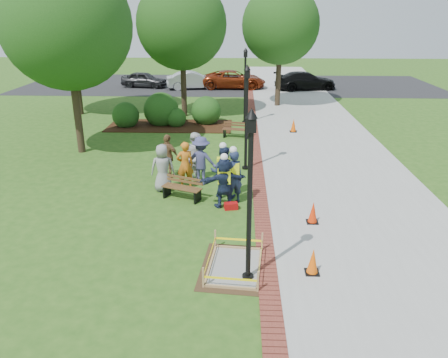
{
  "coord_description": "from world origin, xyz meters",
  "views": [
    {
      "loc": [
        1.01,
        -12.19,
        6.21
      ],
      "look_at": [
        0.5,
        1.2,
        1.0
      ],
      "focal_mm": 35.0,
      "sensor_mm": 36.0,
      "label": 1
    }
  ],
  "objects_px": {
    "hivis_worker_b": "(233,176)",
    "hivis_worker_c": "(223,170)",
    "hivis_worker_a": "(224,181)",
    "cone_front": "(313,262)",
    "bench_near": "(182,193)",
    "lamp_near": "(250,186)",
    "wet_concrete_pad": "(235,260)"
  },
  "relations": [
    {
      "from": "wet_concrete_pad",
      "to": "hivis_worker_b",
      "type": "height_order",
      "value": "hivis_worker_b"
    },
    {
      "from": "hivis_worker_a",
      "to": "hivis_worker_b",
      "type": "bearing_deg",
      "value": 46.35
    },
    {
      "from": "cone_front",
      "to": "hivis_worker_c",
      "type": "height_order",
      "value": "hivis_worker_c"
    },
    {
      "from": "wet_concrete_pad",
      "to": "hivis_worker_c",
      "type": "relative_size",
      "value": 1.22
    },
    {
      "from": "wet_concrete_pad",
      "to": "hivis_worker_a",
      "type": "height_order",
      "value": "hivis_worker_a"
    },
    {
      "from": "wet_concrete_pad",
      "to": "hivis_worker_b",
      "type": "distance_m",
      "value": 4.15
    },
    {
      "from": "hivis_worker_b",
      "to": "lamp_near",
      "type": "bearing_deg",
      "value": -84.25
    },
    {
      "from": "bench_near",
      "to": "cone_front",
      "type": "xyz_separation_m",
      "value": [
        3.86,
        -4.5,
        0.1
      ]
    },
    {
      "from": "bench_near",
      "to": "lamp_near",
      "type": "xyz_separation_m",
      "value": [
        2.24,
        -4.78,
        2.24
      ]
    },
    {
      "from": "bench_near",
      "to": "hivis_worker_a",
      "type": "bearing_deg",
      "value": -19.82
    },
    {
      "from": "wet_concrete_pad",
      "to": "bench_near",
      "type": "height_order",
      "value": "bench_near"
    },
    {
      "from": "lamp_near",
      "to": "hivis_worker_a",
      "type": "xyz_separation_m",
      "value": [
        -0.75,
        4.24,
        -1.55
      ]
    },
    {
      "from": "bench_near",
      "to": "hivis_worker_c",
      "type": "height_order",
      "value": "hivis_worker_c"
    },
    {
      "from": "hivis_worker_a",
      "to": "hivis_worker_b",
      "type": "height_order",
      "value": "hivis_worker_b"
    },
    {
      "from": "bench_near",
      "to": "hivis_worker_b",
      "type": "bearing_deg",
      "value": -7.56
    },
    {
      "from": "hivis_worker_b",
      "to": "hivis_worker_c",
      "type": "height_order",
      "value": "hivis_worker_b"
    },
    {
      "from": "lamp_near",
      "to": "hivis_worker_a",
      "type": "height_order",
      "value": "lamp_near"
    },
    {
      "from": "wet_concrete_pad",
      "to": "cone_front",
      "type": "height_order",
      "value": "cone_front"
    },
    {
      "from": "hivis_worker_c",
      "to": "wet_concrete_pad",
      "type": "bearing_deg",
      "value": -83.95
    },
    {
      "from": "hivis_worker_a",
      "to": "hivis_worker_c",
      "type": "height_order",
      "value": "hivis_worker_c"
    },
    {
      "from": "cone_front",
      "to": "hivis_worker_c",
      "type": "xyz_separation_m",
      "value": [
        -2.44,
        4.78,
        0.65
      ]
    },
    {
      "from": "hivis_worker_c",
      "to": "hivis_worker_a",
      "type": "bearing_deg",
      "value": -84.95
    },
    {
      "from": "hivis_worker_c",
      "to": "hivis_worker_b",
      "type": "bearing_deg",
      "value": -54.73
    },
    {
      "from": "lamp_near",
      "to": "hivis_worker_b",
      "type": "distance_m",
      "value": 4.8
    },
    {
      "from": "wet_concrete_pad",
      "to": "lamp_near",
      "type": "bearing_deg",
      "value": -54.5
    },
    {
      "from": "bench_near",
      "to": "lamp_near",
      "type": "distance_m",
      "value": 5.73
    },
    {
      "from": "hivis_worker_b",
      "to": "cone_front",
      "type": "bearing_deg",
      "value": -64.03
    },
    {
      "from": "lamp_near",
      "to": "bench_near",
      "type": "bearing_deg",
      "value": 115.1
    },
    {
      "from": "wet_concrete_pad",
      "to": "lamp_near",
      "type": "height_order",
      "value": "lamp_near"
    },
    {
      "from": "bench_near",
      "to": "wet_concrete_pad",
      "type": "bearing_deg",
      "value": -66.15
    },
    {
      "from": "hivis_worker_a",
      "to": "wet_concrete_pad",
      "type": "bearing_deg",
      "value": -83.74
    },
    {
      "from": "hivis_worker_a",
      "to": "cone_front",
      "type": "bearing_deg",
      "value": -59.17
    }
  ]
}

